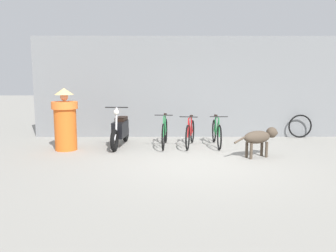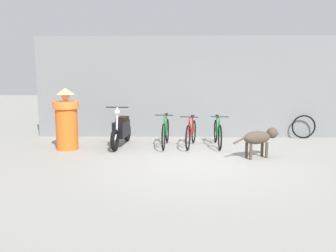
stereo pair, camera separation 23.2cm
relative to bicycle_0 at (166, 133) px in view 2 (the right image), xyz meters
name	(u,v)px [view 2 (the right image)]	position (x,y,z in m)	size (l,w,h in m)	color
ground_plane	(198,163)	(0.74, -1.71, -0.37)	(60.00, 60.00, 0.00)	gray
shop_wall_back	(191,87)	(0.74, 1.54, 1.16)	(9.44, 0.20, 3.04)	slate
bicycle_0	(166,133)	(0.00, 0.00, 0.00)	(0.46, 1.69, 0.88)	black
bicycle_1	(191,133)	(0.67, 0.00, -0.02)	(0.48, 1.60, 0.84)	black
bicycle_2	(218,133)	(1.39, 0.08, -0.02)	(0.46, 1.69, 0.84)	black
motorcycle	(121,130)	(-1.17, 0.02, 0.06)	(0.58, 1.86, 1.08)	black
stray_dog	(260,138)	(2.17, -1.23, 0.10)	(1.14, 0.60, 0.67)	#4C3F33
person_in_robes	(67,119)	(-2.48, -0.43, 0.40)	(0.70, 0.70, 1.55)	orange
spare_tire_left	(304,127)	(4.11, 1.28, -0.01)	(0.71, 0.06, 0.71)	black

